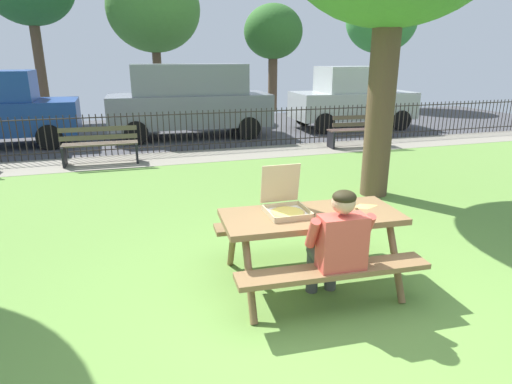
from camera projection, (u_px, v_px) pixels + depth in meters
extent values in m
cube|color=olive|center=(256.00, 242.00, 5.58)|extent=(28.00, 11.71, 0.02)
cube|color=gray|center=(192.00, 157.00, 10.27)|extent=(28.00, 1.40, 0.01)
cube|color=#424247|center=(172.00, 131.00, 13.85)|extent=(28.00, 6.47, 0.01)
cube|color=olive|center=(311.00, 217.00, 4.35)|extent=(1.84, 0.87, 0.06)
cube|color=olive|center=(334.00, 271.00, 3.88)|extent=(1.81, 0.39, 0.05)
cube|color=olive|center=(292.00, 223.00, 4.99)|extent=(1.81, 0.39, 0.05)
cylinder|color=olive|center=(249.00, 279.00, 3.91)|extent=(0.10, 0.44, 0.74)
cylinder|color=olive|center=(233.00, 242.00, 4.68)|extent=(0.10, 0.44, 0.74)
cylinder|color=olive|center=(395.00, 261.00, 4.24)|extent=(0.10, 0.44, 0.74)
cylinder|color=olive|center=(357.00, 230.00, 5.01)|extent=(0.10, 0.44, 0.74)
cube|color=tan|center=(287.00, 214.00, 4.32)|extent=(0.42, 0.42, 0.01)
cube|color=silver|center=(287.00, 213.00, 4.32)|extent=(0.38, 0.38, 0.00)
cube|color=tan|center=(295.00, 218.00, 4.13)|extent=(0.41, 0.02, 0.04)
cube|color=tan|center=(281.00, 205.00, 4.50)|extent=(0.41, 0.02, 0.04)
cube|color=tan|center=(268.00, 213.00, 4.26)|extent=(0.02, 0.41, 0.04)
cube|color=tan|center=(306.00, 209.00, 4.37)|extent=(0.02, 0.41, 0.04)
cube|color=tan|center=(280.00, 183.00, 4.44)|extent=(0.41, 0.08, 0.41)
cylinder|color=tan|center=(287.00, 213.00, 4.32)|extent=(0.35, 0.35, 0.01)
cylinder|color=#EBCE59|center=(287.00, 212.00, 4.32)|extent=(0.32, 0.32, 0.00)
pyramid|color=#F6CD63|center=(364.00, 206.00, 4.55)|extent=(0.24, 0.13, 0.01)
cube|color=tan|center=(354.00, 207.00, 4.52)|extent=(0.04, 0.13, 0.02)
cylinder|color=#464646|center=(312.00, 271.00, 4.33)|extent=(0.12, 0.12, 0.44)
cylinder|color=#464646|center=(321.00, 258.00, 4.06)|extent=(0.18, 0.43, 0.15)
cylinder|color=#464646|center=(331.00, 269.00, 4.37)|extent=(0.12, 0.12, 0.44)
cylinder|color=#464646|center=(341.00, 256.00, 4.10)|extent=(0.18, 0.43, 0.15)
cube|color=#CC4C3F|center=(342.00, 243.00, 3.82)|extent=(0.43, 0.25, 0.52)
cylinder|color=#CC4C3F|center=(313.00, 233.00, 3.77)|extent=(0.10, 0.21, 0.31)
cylinder|color=#CC4C3F|center=(367.00, 228.00, 3.89)|extent=(0.10, 0.21, 0.31)
sphere|color=tan|center=(344.00, 202.00, 3.72)|extent=(0.21, 0.21, 0.21)
ellipsoid|color=black|center=(344.00, 197.00, 3.70)|extent=(0.21, 0.20, 0.12)
cylinder|color=#2D2823|center=(186.00, 114.00, 10.63)|extent=(21.16, 0.03, 0.03)
cylinder|color=#2D2823|center=(187.00, 145.00, 10.86)|extent=(21.16, 0.03, 0.03)
cylinder|color=#2D2823|center=(4.00, 140.00, 9.60)|extent=(0.02, 0.02, 1.00)
cylinder|color=#2D2823|center=(11.00, 140.00, 9.64)|extent=(0.02, 0.02, 1.00)
cylinder|color=#2D2823|center=(18.00, 139.00, 9.68)|extent=(0.02, 0.02, 1.00)
cylinder|color=#2D2823|center=(25.00, 139.00, 9.72)|extent=(0.02, 0.02, 1.00)
cylinder|color=#2D2823|center=(32.00, 139.00, 9.76)|extent=(0.02, 0.02, 1.00)
cylinder|color=#2D2823|center=(39.00, 138.00, 9.80)|extent=(0.02, 0.02, 1.00)
cylinder|color=#2D2823|center=(46.00, 138.00, 9.84)|extent=(0.02, 0.02, 1.00)
cylinder|color=#2D2823|center=(52.00, 138.00, 9.88)|extent=(0.02, 0.02, 1.00)
cylinder|color=#2D2823|center=(59.00, 137.00, 9.92)|extent=(0.02, 0.02, 1.00)
cylinder|color=#2D2823|center=(66.00, 137.00, 9.96)|extent=(0.02, 0.02, 1.00)
cylinder|color=#2D2823|center=(72.00, 137.00, 10.00)|extent=(0.02, 0.02, 1.00)
cylinder|color=#2D2823|center=(79.00, 136.00, 10.04)|extent=(0.02, 0.02, 1.00)
cylinder|color=#2D2823|center=(85.00, 136.00, 10.08)|extent=(0.02, 0.02, 1.00)
cylinder|color=#2D2823|center=(91.00, 136.00, 10.12)|extent=(0.02, 0.02, 1.00)
cylinder|color=#2D2823|center=(98.00, 135.00, 10.16)|extent=(0.02, 0.02, 1.00)
cylinder|color=#2D2823|center=(104.00, 135.00, 10.20)|extent=(0.02, 0.02, 1.00)
cylinder|color=#2D2823|center=(110.00, 135.00, 10.24)|extent=(0.02, 0.02, 1.00)
cylinder|color=#2D2823|center=(116.00, 135.00, 10.28)|extent=(0.02, 0.02, 1.00)
cylinder|color=#2D2823|center=(122.00, 134.00, 10.32)|extent=(0.02, 0.02, 1.00)
cylinder|color=#2D2823|center=(128.00, 134.00, 10.36)|extent=(0.02, 0.02, 1.00)
cylinder|color=#2D2823|center=(134.00, 134.00, 10.40)|extent=(0.02, 0.02, 1.00)
cylinder|color=#2D2823|center=(140.00, 133.00, 10.44)|extent=(0.02, 0.02, 1.00)
cylinder|color=#2D2823|center=(146.00, 133.00, 10.48)|extent=(0.02, 0.02, 1.00)
cylinder|color=#2D2823|center=(152.00, 133.00, 10.52)|extent=(0.02, 0.02, 1.00)
cylinder|color=#2D2823|center=(158.00, 132.00, 10.56)|extent=(0.02, 0.02, 1.00)
cylinder|color=#2D2823|center=(164.00, 132.00, 10.60)|extent=(0.02, 0.02, 1.00)
cylinder|color=#2D2823|center=(170.00, 132.00, 10.64)|extent=(0.02, 0.02, 1.00)
cylinder|color=#2D2823|center=(175.00, 132.00, 10.68)|extent=(0.02, 0.02, 1.00)
cylinder|color=#2D2823|center=(181.00, 131.00, 10.72)|extent=(0.02, 0.02, 1.00)
cylinder|color=#2D2823|center=(187.00, 131.00, 10.76)|extent=(0.02, 0.02, 1.00)
cylinder|color=#2D2823|center=(192.00, 131.00, 10.79)|extent=(0.02, 0.02, 1.00)
cylinder|color=#2D2823|center=(198.00, 131.00, 10.83)|extent=(0.02, 0.02, 1.00)
cylinder|color=#2D2823|center=(203.00, 130.00, 10.87)|extent=(0.02, 0.02, 1.00)
cylinder|color=#2D2823|center=(209.00, 130.00, 10.91)|extent=(0.02, 0.02, 1.00)
cylinder|color=#2D2823|center=(214.00, 130.00, 10.95)|extent=(0.02, 0.02, 1.00)
cylinder|color=#2D2823|center=(220.00, 129.00, 10.99)|extent=(0.02, 0.02, 1.00)
cylinder|color=#2D2823|center=(225.00, 129.00, 11.03)|extent=(0.02, 0.02, 1.00)
cylinder|color=#2D2823|center=(230.00, 129.00, 11.07)|extent=(0.02, 0.02, 1.00)
cylinder|color=#2D2823|center=(236.00, 129.00, 11.11)|extent=(0.02, 0.02, 1.00)
cylinder|color=#2D2823|center=(241.00, 128.00, 11.15)|extent=(0.02, 0.02, 1.00)
cylinder|color=#2D2823|center=(246.00, 128.00, 11.19)|extent=(0.02, 0.02, 1.00)
cylinder|color=#2D2823|center=(251.00, 128.00, 11.23)|extent=(0.02, 0.02, 1.00)
cylinder|color=#2D2823|center=(256.00, 128.00, 11.27)|extent=(0.02, 0.02, 1.00)
cylinder|color=#2D2823|center=(261.00, 127.00, 11.31)|extent=(0.02, 0.02, 1.00)
cylinder|color=#2D2823|center=(266.00, 127.00, 11.35)|extent=(0.02, 0.02, 1.00)
cylinder|color=#2D2823|center=(271.00, 127.00, 11.39)|extent=(0.02, 0.02, 1.00)
cylinder|color=#2D2823|center=(276.00, 127.00, 11.43)|extent=(0.02, 0.02, 1.00)
cylinder|color=#2D2823|center=(281.00, 126.00, 11.47)|extent=(0.02, 0.02, 1.00)
cylinder|color=#2D2823|center=(286.00, 126.00, 11.51)|extent=(0.02, 0.02, 1.00)
cylinder|color=#2D2823|center=(291.00, 126.00, 11.55)|extent=(0.02, 0.02, 1.00)
cylinder|color=#2D2823|center=(296.00, 126.00, 11.59)|extent=(0.02, 0.02, 1.00)
cylinder|color=#2D2823|center=(301.00, 125.00, 11.63)|extent=(0.02, 0.02, 1.00)
cylinder|color=#2D2823|center=(306.00, 125.00, 11.67)|extent=(0.02, 0.02, 1.00)
cylinder|color=#2D2823|center=(310.00, 125.00, 11.71)|extent=(0.02, 0.02, 1.00)
cylinder|color=#2D2823|center=(315.00, 125.00, 11.75)|extent=(0.02, 0.02, 1.00)
cylinder|color=#2D2823|center=(320.00, 125.00, 11.79)|extent=(0.02, 0.02, 1.00)
cylinder|color=#2D2823|center=(324.00, 124.00, 11.83)|extent=(0.02, 0.02, 1.00)
cylinder|color=#2D2823|center=(329.00, 124.00, 11.87)|extent=(0.02, 0.02, 1.00)
cylinder|color=#2D2823|center=(334.00, 124.00, 11.91)|extent=(0.02, 0.02, 1.00)
cylinder|color=#2D2823|center=(338.00, 124.00, 11.95)|extent=(0.02, 0.02, 1.00)
cylinder|color=#2D2823|center=(343.00, 123.00, 11.99)|extent=(0.02, 0.02, 1.00)
cylinder|color=#2D2823|center=(347.00, 123.00, 12.02)|extent=(0.02, 0.02, 1.00)
cylinder|color=#2D2823|center=(352.00, 123.00, 12.06)|extent=(0.02, 0.02, 1.00)
cylinder|color=#2D2823|center=(356.00, 123.00, 12.10)|extent=(0.02, 0.02, 1.00)
cylinder|color=#2D2823|center=(361.00, 123.00, 12.14)|extent=(0.02, 0.02, 1.00)
cylinder|color=#2D2823|center=(365.00, 122.00, 12.18)|extent=(0.02, 0.02, 1.00)
cylinder|color=#2D2823|center=(369.00, 122.00, 12.22)|extent=(0.02, 0.02, 1.00)
cylinder|color=#2D2823|center=(374.00, 122.00, 12.26)|extent=(0.02, 0.02, 1.00)
cylinder|color=#2D2823|center=(378.00, 122.00, 12.30)|extent=(0.02, 0.02, 1.00)
cylinder|color=#2D2823|center=(382.00, 121.00, 12.34)|extent=(0.02, 0.02, 1.00)
cylinder|color=#2D2823|center=(387.00, 121.00, 12.38)|extent=(0.02, 0.02, 1.00)
cylinder|color=#2D2823|center=(391.00, 121.00, 12.42)|extent=(0.02, 0.02, 1.00)
cylinder|color=#2D2823|center=(395.00, 121.00, 12.46)|extent=(0.02, 0.02, 1.00)
cylinder|color=#2D2823|center=(399.00, 121.00, 12.50)|extent=(0.02, 0.02, 1.00)
cylinder|color=#2D2823|center=(403.00, 120.00, 12.54)|extent=(0.02, 0.02, 1.00)
cylinder|color=#2D2823|center=(407.00, 120.00, 12.58)|extent=(0.02, 0.02, 1.00)
cylinder|color=#2D2823|center=(411.00, 120.00, 12.62)|extent=(0.02, 0.02, 1.00)
cylinder|color=#2D2823|center=(416.00, 120.00, 12.66)|extent=(0.02, 0.02, 1.00)
cylinder|color=#2D2823|center=(420.00, 120.00, 12.70)|extent=(0.02, 0.02, 1.00)
cylinder|color=#2D2823|center=(424.00, 119.00, 12.74)|extent=(0.02, 0.02, 1.00)
cylinder|color=#2D2823|center=(428.00, 119.00, 12.78)|extent=(0.02, 0.02, 1.00)
cylinder|color=#2D2823|center=(432.00, 119.00, 12.82)|extent=(0.02, 0.02, 1.00)
cylinder|color=#2D2823|center=(435.00, 119.00, 12.86)|extent=(0.02, 0.02, 1.00)
cylinder|color=#2D2823|center=(439.00, 119.00, 12.90)|extent=(0.02, 0.02, 1.00)
cylinder|color=#2D2823|center=(443.00, 118.00, 12.94)|extent=(0.02, 0.02, 1.00)
cylinder|color=#2D2823|center=(447.00, 118.00, 12.98)|extent=(0.02, 0.02, 1.00)
cylinder|color=#2D2823|center=(451.00, 118.00, 13.02)|extent=(0.02, 0.02, 1.00)
cylinder|color=#2D2823|center=(455.00, 118.00, 13.06)|extent=(0.02, 0.02, 1.00)
cylinder|color=#2D2823|center=(459.00, 118.00, 13.10)|extent=(0.02, 0.02, 1.00)
cylinder|color=#2D2823|center=(462.00, 118.00, 13.14)|extent=(0.02, 0.02, 1.00)
cylinder|color=#2D2823|center=(466.00, 117.00, 13.18)|extent=(0.02, 0.02, 1.00)
cylinder|color=#2D2823|center=(470.00, 117.00, 13.22)|extent=(0.02, 0.02, 1.00)
cylinder|color=#2D2823|center=(474.00, 117.00, 13.25)|extent=(0.02, 0.02, 1.00)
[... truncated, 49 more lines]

